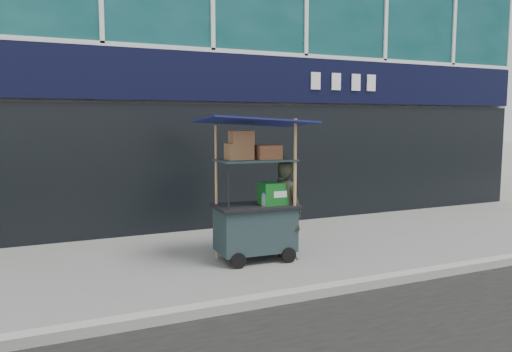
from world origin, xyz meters
name	(u,v)px	position (x,y,z in m)	size (l,w,h in m)	color
ground	(320,289)	(0.00, 0.00, 0.00)	(80.00, 80.00, 0.00)	slate
curb	(329,290)	(0.00, -0.20, 0.06)	(80.00, 0.18, 0.12)	gray
vendor_cart	(256,210)	(-0.17, 1.55, 0.76)	(1.64, 1.20, 2.16)	black
vendor_man	(287,210)	(0.29, 1.43, 0.75)	(0.55, 0.36, 1.50)	#26291E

